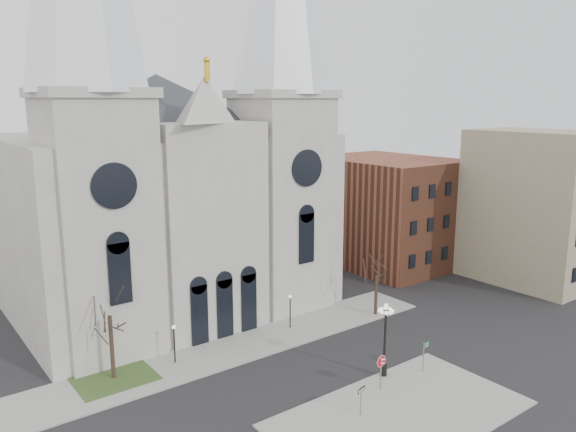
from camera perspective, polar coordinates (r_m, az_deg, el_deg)
ground at (r=43.24m, az=3.32°, el=-18.03°), size 160.00×160.00×0.00m
sidewalk_near at (r=42.00m, az=11.33°, el=-19.11°), size 18.00×10.00×0.14m
sidewalk_far at (r=51.11m, az=-4.92°, el=-13.04°), size 40.00×6.00×0.14m
grass_patch at (r=47.66m, az=-17.27°, el=-15.46°), size 6.00×5.00×0.18m
cathedral at (r=56.93m, az=-11.73°, el=8.49°), size 33.00×26.66×54.00m
bg_building_brick at (r=75.68m, az=9.86°, el=0.53°), size 14.00×18.00×14.00m
bg_building_tan at (r=72.48m, az=23.60°, el=0.84°), size 10.00×14.00×18.00m
tree_left at (r=45.47m, az=-17.69°, el=-9.27°), size 3.20×3.20×7.50m
tree_right at (r=57.03m, az=9.01°, el=-5.75°), size 3.20×3.20×6.00m
ped_lamp_left at (r=47.98m, az=-11.50°, el=-12.00°), size 0.32×0.32×3.26m
ped_lamp_right at (r=53.77m, az=0.22°, el=-9.10°), size 0.32×0.32×3.26m
stop_sign at (r=43.79m, az=9.43°, el=-14.71°), size 0.93×0.36×2.73m
globe_lamp at (r=45.01m, az=9.85°, el=-11.40°), size 1.34×1.34×5.98m
one_way_sign at (r=40.65m, az=7.42°, el=-17.62°), size 0.90×0.29×2.12m
street_name_sign at (r=47.22m, az=13.64°, el=-13.51°), size 0.78×0.20×2.45m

